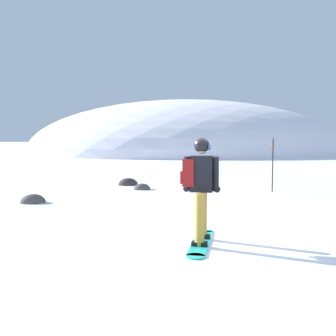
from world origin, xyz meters
TOP-DOWN VIEW (x-y plane):
  - ground_plane at (0.00, 0.00)m, footprint 300.00×300.00m
  - ridge_peak_main at (9.70, 38.40)m, footprint 36.00×32.40m
  - snowboarder_main at (-0.14, -0.47)m, footprint 0.87×1.72m
  - piste_marker_near at (3.83, 4.96)m, footprint 0.20×0.20m
  - rock_dark at (-3.32, 4.28)m, footprint 0.65×0.56m
  - rock_mid at (-0.46, 7.67)m, footprint 0.72×0.61m
  - rock_small at (-0.14, 6.36)m, footprint 0.56×0.48m

SIDE VIEW (x-z plane):
  - ground_plane at x=0.00m, z-range 0.00..0.00m
  - ridge_peak_main at x=9.70m, z-range -5.93..5.93m
  - rock_dark at x=-3.32m, z-range -0.23..0.23m
  - rock_mid at x=-0.46m, z-range -0.25..0.25m
  - rock_small at x=-0.14m, z-range -0.20..0.20m
  - snowboarder_main at x=-0.14m, z-range 0.06..1.78m
  - piste_marker_near at x=3.83m, z-range 0.13..1.85m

